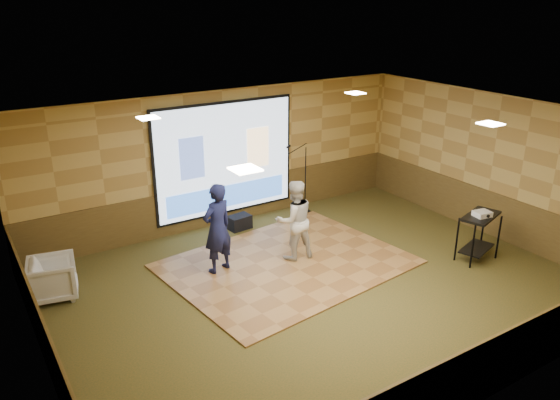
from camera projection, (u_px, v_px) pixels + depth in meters
ground at (316, 286)px, 9.71m from camera, size 9.00×9.00×0.00m
room_shell at (319, 175)px, 8.96m from camera, size 9.04×7.04×3.02m
wainscot_back at (226, 202)px, 12.29m from camera, size 9.00×0.04×0.95m
wainscot_front at (481, 372)px, 6.80m from camera, size 9.00×0.04×0.95m
wainscot_left at (46, 346)px, 7.31m from camera, size 0.04×7.00×0.95m
wainscot_right at (485, 211)px, 11.78m from camera, size 0.04×7.00×0.95m
projector_screen at (226, 160)px, 11.90m from camera, size 3.32×0.06×2.52m
downlight_nw at (148, 118)px, 8.97m from camera, size 0.32×0.32×0.02m
downlight_ne at (355, 93)px, 11.17m from camera, size 0.32×0.32×0.02m
downlight_sw at (245, 169)px, 6.37m from camera, size 0.32×0.32×0.02m
downlight_se at (490, 124)px, 8.57m from camera, size 0.32×0.32×0.02m
dance_floor at (287, 264)px, 10.49m from camera, size 4.71×3.80×0.03m
player_left at (217, 228)px, 9.92m from camera, size 0.70×0.55×1.71m
player_right at (294, 220)px, 10.43m from camera, size 0.85×0.70×1.59m
av_table at (479, 229)px, 10.48m from camera, size 0.89×0.47×0.94m
projector at (482, 214)px, 10.29m from camera, size 0.34×0.30×0.10m
mic_stand at (303, 193)px, 12.80m from camera, size 0.67×0.28×1.72m
banquet_chair at (53, 278)px, 9.26m from camera, size 0.91×0.90×0.71m
duffel_bag at (239, 222)px, 12.04m from camera, size 0.52×0.38×0.31m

